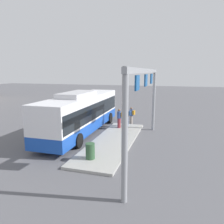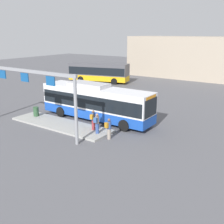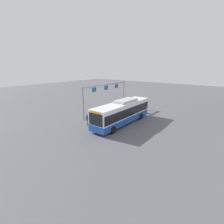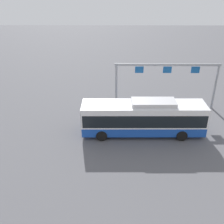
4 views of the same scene
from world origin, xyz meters
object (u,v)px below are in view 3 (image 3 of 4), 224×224
(person_waiting_near, at_px, (100,116))
(person_waiting_mid, at_px, (94,117))
(person_boarding, at_px, (87,120))
(bus_main, at_px, (122,112))
(trash_bin, at_px, (126,109))

(person_waiting_near, distance_m, person_waiting_mid, 0.95)
(person_boarding, xyz_separation_m, person_waiting_mid, (-1.25, 0.14, 0.16))
(bus_main, distance_m, trash_bin, 6.02)
(bus_main, height_order, person_boarding, bus_main)
(person_waiting_near, bearing_deg, trash_bin, 80.99)
(person_waiting_mid, height_order, trash_bin, person_waiting_mid)
(trash_bin, bearing_deg, person_waiting_mid, -2.95)
(bus_main, xyz_separation_m, person_boarding, (3.83, -3.35, -0.92))
(trash_bin, bearing_deg, bus_main, 28.45)
(person_boarding, relative_size, person_waiting_mid, 1.00)
(person_waiting_mid, xyz_separation_m, trash_bin, (-7.77, 0.40, -0.44))
(bus_main, xyz_separation_m, trash_bin, (-5.19, -2.81, -1.20))
(person_waiting_near, xyz_separation_m, person_waiting_mid, (0.80, -0.52, 0.00))
(person_waiting_mid, bearing_deg, trash_bin, 82.44)
(person_waiting_near, bearing_deg, person_boarding, -117.76)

